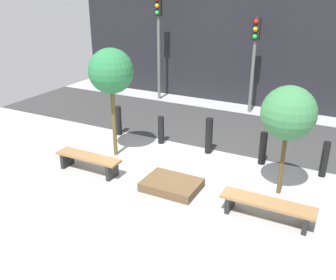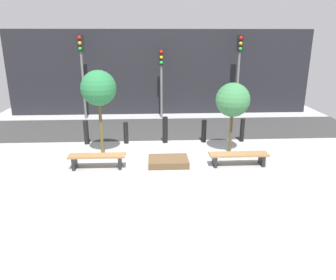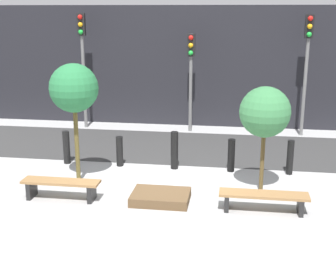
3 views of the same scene
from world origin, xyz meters
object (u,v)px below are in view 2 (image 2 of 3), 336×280
(bollard_far_right, at_px, (242,130))
(traffic_light_mid_east, at_px, (239,62))
(bollard_right, at_px, (204,131))
(bollard_left, at_px, (126,133))
(tree_behind_right_bench, at_px, (233,100))
(tree_behind_left_bench, at_px, (99,89))
(traffic_light_west, at_px, (82,63))
(bench_left, at_px, (97,159))
(traffic_light_mid_west, at_px, (161,71))
(bollard_center, at_px, (165,130))
(planter_bed, at_px, (168,161))
(bench_right, at_px, (239,157))
(bollard_far_left, at_px, (86,132))

(bollard_far_right, xyz_separation_m, traffic_light_mid_east, (0.82, 4.24, 2.37))
(bollard_right, bearing_deg, bollard_left, 180.00)
(tree_behind_right_bench, xyz_separation_m, traffic_light_mid_east, (1.63, 5.60, 0.87))
(tree_behind_left_bench, height_order, bollard_far_right, tree_behind_left_bench)
(traffic_light_west, bearing_deg, tree_behind_left_bench, -73.73)
(bench_left, xyz_separation_m, traffic_light_mid_west, (2.33, 6.81, 2.09))
(bollard_center, relative_size, traffic_light_mid_east, 0.26)
(planter_bed, xyz_separation_m, bollard_right, (1.57, 2.38, 0.35))
(tree_behind_left_bench, distance_m, bollard_center, 3.30)
(bench_left, bearing_deg, bollard_far_right, 25.04)
(tree_behind_right_bench, relative_size, bollard_center, 2.44)
(planter_bed, relative_size, bollard_left, 1.55)
(traffic_light_mid_east, bearing_deg, bollard_center, -133.10)
(bench_left, distance_m, traffic_light_mid_east, 9.61)
(bollard_center, height_order, bollard_far_right, bollard_center)
(planter_bed, distance_m, tree_behind_right_bench, 3.15)
(bench_right, relative_size, tree_behind_right_bench, 0.76)
(planter_bed, bearing_deg, bollard_far_left, 142.93)
(tree_behind_right_bench, bearing_deg, tree_behind_left_bench, -180.00)
(bench_right, height_order, tree_behind_left_bench, tree_behind_left_bench)
(tree_behind_left_bench, bearing_deg, traffic_light_west, 106.27)
(bench_right, relative_size, bollard_far_right, 2.06)
(bollard_far_right, height_order, traffic_light_west, traffic_light_west)
(bollard_far_left, relative_size, bollard_left, 1.11)
(traffic_light_mid_east, bearing_deg, bench_right, -103.49)
(bench_right, height_order, bollard_right, bollard_right)
(planter_bed, bearing_deg, bench_right, -4.90)
(bollard_far_left, relative_size, bollard_center, 0.90)
(planter_bed, relative_size, bollard_far_right, 1.41)
(bench_right, bearing_deg, tree_behind_left_bench, 165.57)
(bench_right, bearing_deg, traffic_light_west, 132.89)
(bollard_far_right, bearing_deg, bollard_left, 180.00)
(bollard_far_right, height_order, traffic_light_mid_west, traffic_light_mid_west)
(bollard_far_left, xyz_separation_m, traffic_light_west, (-0.82, 4.24, 2.38))
(bench_right, bearing_deg, bollard_center, 132.30)
(bollard_right, bearing_deg, bollard_far_left, 180.00)
(tree_behind_right_bench, height_order, bollard_far_right, tree_behind_right_bench)
(bollard_left, bearing_deg, tree_behind_right_bench, -19.25)
(bench_right, distance_m, bollard_far_left, 6.05)
(bench_left, relative_size, bollard_center, 1.73)
(bollard_far_right, xyz_separation_m, traffic_light_mid_west, (-3.14, 4.24, 1.95))
(bollard_center, distance_m, traffic_light_mid_west, 4.64)
(bench_left, bearing_deg, traffic_light_mid_east, 47.11)
(bollard_left, relative_size, bollard_right, 0.94)
(tree_behind_right_bench, height_order, bollard_far_left, tree_behind_right_bench)
(bollard_left, distance_m, bollard_right, 3.14)
(bollard_left, height_order, bollard_far_right, bollard_far_right)
(planter_bed, xyz_separation_m, bollard_center, (0.00, 2.38, 0.42))
(bollard_center, bearing_deg, planter_bed, -90.00)
(bench_left, height_order, planter_bed, bench_left)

